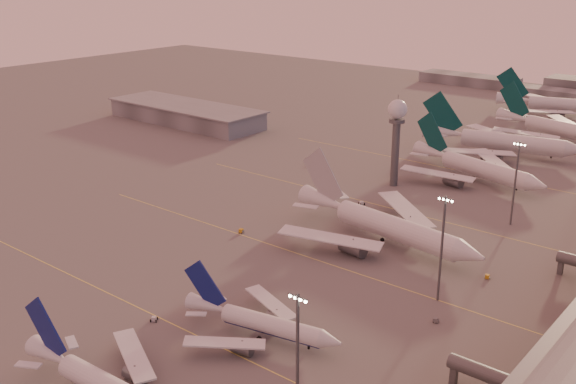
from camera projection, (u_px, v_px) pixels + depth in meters
The scene contains 20 objects.
ground at pixel (86, 318), 144.67m from camera, with size 700.00×700.00×0.00m, color #5A5858.
taxiway_markings at pixel (348, 268), 167.86m from camera, with size 180.00×185.25×0.02m.
hangar at pixel (186, 113), 317.49m from camera, with size 82.00×27.00×8.50m.
radar_tower at pixel (397, 125), 222.87m from camera, with size 6.40×6.40×31.10m.
mast_a at pixel (297, 358), 105.61m from camera, with size 3.60×0.56×25.00m.
mast_b at pixel (442, 244), 147.74m from camera, with size 3.60×0.56×25.00m.
mast_c at pixel (515, 180), 191.06m from camera, with size 3.60×0.56×25.00m.
narrowbody_mid at pixel (261, 325), 136.19m from camera, with size 35.84×28.34×14.13m.
widebody_white at pixel (385, 230), 181.78m from camera, with size 62.05×49.39×21.90m.
greentail_a at pixel (477, 171), 233.21m from camera, with size 55.26×44.05×20.52m.
greentail_b at pixel (501, 145), 264.08m from camera, with size 63.31×50.70×23.18m.
greentail_c at pixel (558, 131), 285.89m from camera, with size 59.55×47.51×22.03m.
greentail_d at pixel (560, 107), 332.83m from camera, with size 59.83×47.63×22.33m.
gsv_tug_mid at pixel (154, 319), 143.17m from camera, with size 3.43×3.79×0.93m.
gsv_truck_b at pixel (438, 318), 142.29m from camera, with size 5.48×2.74×2.11m.
gsv_truck_c at pixel (243, 229), 189.14m from camera, with size 6.21×3.73×2.36m.
gsv_catering_b at pixel (489, 271), 161.74m from camera, with size 5.16×3.14×3.94m.
gsv_tug_far at pixel (362, 203), 211.04m from camera, with size 3.77×4.38×1.08m.
gsv_truck_d at pixel (309, 163), 251.78m from camera, with size 2.25×5.01×1.96m.
gsv_tug_hangar at pixel (513, 179), 234.48m from camera, with size 3.67×3.18×0.90m.
Camera 1 is at (114.45, -71.81, 72.81)m, focal length 42.00 mm.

